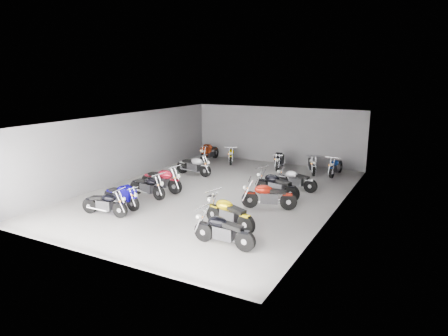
# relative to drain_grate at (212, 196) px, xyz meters

# --- Properties ---
(ground) EXTENTS (14.00, 14.00, 0.00)m
(ground) POSITION_rel_drain_grate_xyz_m (0.00, 0.50, -0.01)
(ground) COLOR gray
(ground) RESTS_ON ground
(wall_back) EXTENTS (10.00, 0.10, 3.20)m
(wall_back) POSITION_rel_drain_grate_xyz_m (0.00, 7.50, 1.59)
(wall_back) COLOR slate
(wall_back) RESTS_ON ground
(wall_left) EXTENTS (0.10, 14.00, 3.20)m
(wall_left) POSITION_rel_drain_grate_xyz_m (-5.00, 0.50, 1.59)
(wall_left) COLOR slate
(wall_left) RESTS_ON ground
(wall_right) EXTENTS (0.10, 14.00, 3.20)m
(wall_right) POSITION_rel_drain_grate_xyz_m (5.00, 0.50, 1.59)
(wall_right) COLOR slate
(wall_right) RESTS_ON ground
(ceiling) EXTENTS (10.00, 14.00, 0.04)m
(ceiling) POSITION_rel_drain_grate_xyz_m (0.00, 0.50, 3.21)
(ceiling) COLOR black
(ceiling) RESTS_ON wall_back
(drain_grate) EXTENTS (0.32, 0.32, 0.01)m
(drain_grate) POSITION_rel_drain_grate_xyz_m (0.00, 0.00, 0.00)
(drain_grate) COLOR black
(drain_grate) RESTS_ON ground
(motorcycle_left_a) EXTENTS (1.90, 0.44, 0.84)m
(motorcycle_left_a) POSITION_rel_drain_grate_xyz_m (-2.23, -3.84, 0.45)
(motorcycle_left_a) COLOR black
(motorcycle_left_a) RESTS_ON ground
(motorcycle_left_b) EXTENTS (1.95, 0.49, 0.86)m
(motorcycle_left_b) POSITION_rel_drain_grate_xyz_m (-2.31, -2.90, 0.46)
(motorcycle_left_b) COLOR black
(motorcycle_left_b) RESTS_ON ground
(motorcycle_left_c) EXTENTS (1.98, 0.49, 0.87)m
(motorcycle_left_c) POSITION_rel_drain_grate_xyz_m (-2.27, -1.38, 0.47)
(motorcycle_left_c) COLOR black
(motorcycle_left_c) RESTS_ON ground
(motorcycle_left_d) EXTENTS (2.20, 0.47, 0.97)m
(motorcycle_left_d) POSITION_rel_drain_grate_xyz_m (-2.28, -0.39, 0.52)
(motorcycle_left_d) COLOR black
(motorcycle_left_d) RESTS_ON ground
(motorcycle_left_f) EXTENTS (2.08, 0.45, 0.91)m
(motorcycle_left_f) POSITION_rel_drain_grate_xyz_m (-2.59, 2.72, 0.49)
(motorcycle_left_f) COLOR black
(motorcycle_left_f) RESTS_ON ground
(motorcycle_right_a) EXTENTS (2.04, 0.41, 0.90)m
(motorcycle_right_a) POSITION_rel_drain_grate_xyz_m (2.78, -4.17, 0.48)
(motorcycle_right_a) COLOR black
(motorcycle_right_a) RESTS_ON ground
(motorcycle_right_b) EXTENTS (2.07, 0.71, 0.93)m
(motorcycle_right_b) POSITION_rel_drain_grate_xyz_m (2.26, -2.81, 0.50)
(motorcycle_right_b) COLOR black
(motorcycle_right_b) RESTS_ON ground
(motorcycle_right_d) EXTENTS (2.04, 0.80, 0.93)m
(motorcycle_right_d) POSITION_rel_drain_grate_xyz_m (2.69, -0.36, 0.50)
(motorcycle_right_d) COLOR black
(motorcycle_right_d) RESTS_ON ground
(motorcycle_right_e) EXTENTS (2.13, 0.70, 0.95)m
(motorcycle_right_e) POSITION_rel_drain_grate_xyz_m (2.43, 1.11, 0.51)
(motorcycle_right_e) COLOR black
(motorcycle_right_e) RESTS_ON ground
(motorcycle_right_f) EXTENTS (1.96, 0.44, 0.86)m
(motorcycle_right_f) POSITION_rel_drain_grate_xyz_m (2.80, 2.53, 0.46)
(motorcycle_right_f) COLOR black
(motorcycle_right_f) RESTS_ON ground
(motorcycle_back_a) EXTENTS (0.44, 2.12, 0.93)m
(motorcycle_back_a) POSITION_rel_drain_grate_xyz_m (-3.70, 6.19, 0.50)
(motorcycle_back_a) COLOR black
(motorcycle_back_a) RESTS_ON ground
(motorcycle_back_b) EXTENTS (0.91, 1.77, 0.83)m
(motorcycle_back_b) POSITION_rel_drain_grate_xyz_m (-2.26, 6.22, 0.45)
(motorcycle_back_b) COLOR black
(motorcycle_back_b) RESTS_ON ground
(motorcycle_back_d) EXTENTS (0.54, 1.98, 0.87)m
(motorcycle_back_d) POSITION_rel_drain_grate_xyz_m (0.77, 6.05, 0.47)
(motorcycle_back_d) COLOR black
(motorcycle_back_d) RESTS_ON ground
(motorcycle_back_e) EXTENTS (0.87, 1.83, 0.85)m
(motorcycle_back_e) POSITION_rel_drain_grate_xyz_m (2.56, 5.97, 0.46)
(motorcycle_back_e) COLOR black
(motorcycle_back_e) RESTS_ON ground
(motorcycle_back_f) EXTENTS (0.41, 1.92, 0.84)m
(motorcycle_back_f) POSITION_rel_drain_grate_xyz_m (3.76, 6.05, 0.45)
(motorcycle_back_f) COLOR black
(motorcycle_back_f) RESTS_ON ground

